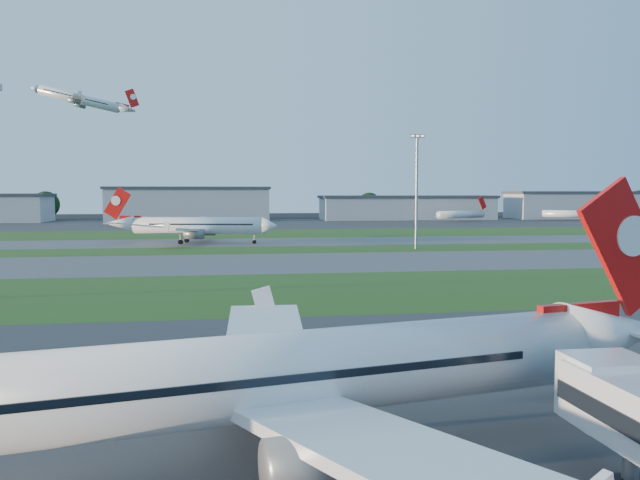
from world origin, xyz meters
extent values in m
cube|color=#2E541C|center=(0.00, 52.00, 0.01)|extent=(300.00, 34.00, 0.01)
cube|color=#515154|center=(0.00, 85.00, 0.01)|extent=(300.00, 32.00, 0.01)
cube|color=#2E541C|center=(0.00, 110.00, 0.01)|extent=(300.00, 18.00, 0.01)
cube|color=#515154|center=(0.00, 132.00, 0.01)|extent=(300.00, 26.00, 0.01)
cube|color=#2E541C|center=(0.00, 165.00, 0.01)|extent=(300.00, 40.00, 0.01)
cube|color=#333335|center=(0.00, 225.00, 0.01)|extent=(400.00, 80.00, 0.01)
cube|color=white|center=(-9.50, -2.60, 4.00)|extent=(3.40, 3.00, 3.00)
cylinder|color=gray|center=(-9.50, -4.50, 1.60)|extent=(0.70, 0.70, 3.20)
cylinder|color=white|center=(-23.71, 0.36, 4.43)|extent=(31.82, 10.28, 4.01)
cube|color=#BB0E0B|center=(-4.07, 4.38, 9.81)|extent=(6.78, 1.73, 7.99)
cube|color=white|center=(-20.98, -7.70, 3.90)|extent=(11.12, 16.33, 1.63)
cube|color=white|center=(-24.37, 8.84, 3.90)|extent=(5.42, 16.01, 1.63)
cylinder|color=slate|center=(-23.00, -5.74, 2.74)|extent=(4.83, 3.27, 2.43)
cylinder|color=slate|center=(-25.46, 6.25, 2.74)|extent=(4.83, 3.27, 2.43)
cylinder|color=white|center=(-34.59, 130.16, 4.55)|extent=(32.68, 10.55, 4.12)
cube|color=#BB0E0B|center=(-54.76, 134.29, 10.08)|extent=(6.96, 1.78, 8.20)
cube|color=white|center=(-33.92, 138.87, 4.01)|extent=(5.56, 16.45, 1.67)
cube|color=white|center=(-37.39, 121.88, 4.01)|extent=(11.41, 16.77, 1.67)
cylinder|color=slate|center=(-32.80, 136.21, 2.82)|extent=(4.96, 3.35, 2.49)
cylinder|color=slate|center=(-35.32, 123.89, 2.82)|extent=(4.96, 3.35, 2.49)
cylinder|color=white|center=(-80.00, 208.50, 46.14)|extent=(27.89, 4.87, 3.52)
cube|color=#BB0E0B|center=(-62.44, 209.36, 50.85)|extent=(6.01, 0.62, 7.00)
cube|color=white|center=(-78.71, 201.16, 45.67)|extent=(8.00, 14.49, 1.43)
cube|color=white|center=(-79.44, 215.94, 45.67)|extent=(6.78, 14.42, 1.43)
cylinder|color=slate|center=(-80.20, 203.12, 44.66)|extent=(3.98, 2.32, 2.13)
cylinder|color=slate|center=(-80.72, 213.84, 44.66)|extent=(3.98, 2.32, 2.13)
cylinder|color=white|center=(71.37, 228.54, 3.20)|extent=(24.98, 13.71, 3.20)
cube|color=#BB0E0B|center=(83.20, 233.95, 8.00)|extent=(4.83, 2.42, 6.16)
cylinder|color=white|center=(122.98, 228.17, 3.20)|extent=(25.46, 12.17, 3.20)
cube|color=#BB0E0B|center=(135.14, 223.58, 8.00)|extent=(4.95, 2.11, 6.16)
cylinder|color=gray|center=(15.00, 108.00, 12.50)|extent=(0.60, 0.60, 25.00)
cube|color=gray|center=(15.00, 108.00, 25.40)|extent=(3.20, 0.50, 0.80)
cube|color=#FFF2CC|center=(15.00, 108.00, 25.40)|extent=(2.80, 0.70, 0.35)
cube|color=#93969A|center=(-45.00, 255.00, 7.00)|extent=(70.00, 22.00, 14.00)
cube|color=#383A3F|center=(-45.00, 255.00, 14.60)|extent=(71.40, 23.00, 1.20)
cube|color=#93969A|center=(55.00, 255.00, 5.00)|extent=(80.00, 22.00, 10.00)
cube|color=#383A3F|center=(55.00, 255.00, 10.60)|extent=(81.60, 23.00, 1.20)
cube|color=#93969A|center=(155.00, 255.00, 6.00)|extent=(95.00, 22.00, 12.00)
cube|color=#383A3F|center=(155.00, 255.00, 12.60)|extent=(96.90, 23.00, 1.20)
cylinder|color=black|center=(-110.00, 270.00, 2.20)|extent=(1.00, 1.00, 4.40)
sphere|color=black|center=(-110.00, 270.00, 7.15)|extent=(12.10, 12.10, 12.10)
cylinder|color=black|center=(-20.00, 266.00, 1.80)|extent=(1.00, 1.00, 3.60)
sphere|color=black|center=(-20.00, 266.00, 5.85)|extent=(9.90, 9.90, 9.90)
cylinder|color=black|center=(40.00, 269.00, 2.10)|extent=(1.00, 1.00, 4.20)
sphere|color=black|center=(40.00, 269.00, 6.83)|extent=(11.55, 11.55, 11.55)
cylinder|color=black|center=(115.00, 267.00, 1.90)|extent=(1.00, 1.00, 3.80)
sphere|color=black|center=(115.00, 267.00, 6.17)|extent=(10.45, 10.45, 10.45)
cylinder|color=black|center=(185.00, 271.00, 2.30)|extent=(1.00, 1.00, 4.60)
sphere|color=black|center=(185.00, 271.00, 7.48)|extent=(12.65, 12.65, 12.65)
camera|label=1|loc=(-26.30, -28.20, 12.96)|focal=35.00mm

